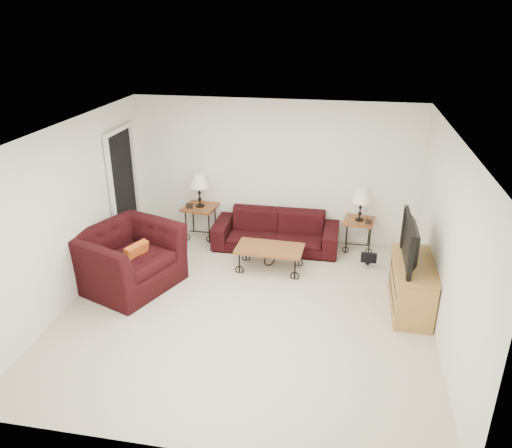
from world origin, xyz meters
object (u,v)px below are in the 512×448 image
Objects in this scene: coffee_table at (270,259)px; sofa at (276,231)px; lamp_right at (361,205)px; lamp_left at (199,190)px; tv_stand at (411,286)px; backpack at (369,251)px; television at (416,242)px; armchair at (128,258)px; side_table_left at (201,222)px; side_table_right at (358,235)px.

sofa is at bearing 91.51° from coffee_table.
lamp_right reaches higher than sofa.
lamp_left reaches higher than lamp_right.
tv_stand reaches higher than backpack.
lamp_left is at bearing 172.72° from sofa.
lamp_left is 0.58× the size of coffee_table.
backpack is at bearing -156.86° from television.
lamp_left reaches higher than sofa.
sofa is at bearing 143.06° from tv_stand.
sofa is 2.61m from armchair.
tv_stand is (3.53, -1.78, 0.06)m from side_table_left.
side_table_left reaches higher than coffee_table.
coffee_table is 2.20m from armchair.
television is at bearing -26.83° from side_table_left.
coffee_table is (-1.39, -1.01, -0.08)m from side_table_right.
tv_stand is 1.33m from backpack.
side_table_left is 1.75m from coffee_table.
sofa is at bearing -7.28° from lamp_left.
armchair is (-0.57, -1.86, -0.46)m from lamp_left.
backpack is at bearing -10.68° from lamp_left.
side_table_left is at bearing -116.83° from television.
tv_stand is (0.71, -1.78, 0.08)m from side_table_right.
lamp_left reaches higher than backpack.
coffee_table is at bearing -143.97° from lamp_right.
sofa is 1.79× the size of tv_stand.
side_table_right is 0.91× the size of lamp_left.
television reaches higher than lamp_left.
side_table_right is 0.52× the size of coffee_table.
television reaches higher than backpack.
coffee_table is (-1.39, -1.01, -0.63)m from lamp_right.
side_table_left is at bearing 157.62° from backpack.
armchair is at bearing -107.14° from side_table_left.
lamp_left is 3.12m from backpack.
coffee_table is 0.98× the size of television.
lamp_left is at bearing 0.00° from side_table_left.
coffee_table is at bearing -35.19° from side_table_left.
lamp_left is 1.89m from coffee_table.
lamp_right is (0.00, 0.00, 0.55)m from side_table_right.
backpack is (1.56, 0.44, 0.05)m from coffee_table.
television is (2.10, -1.60, 0.72)m from sofa.
lamp_right reaches higher than side_table_right.
lamp_left reaches higher than armchair.
tv_stand reaches higher than side_table_right.
side_table_left is 0.44× the size of armchair.
coffee_table is (1.43, -1.01, -0.11)m from side_table_left.
lamp_right is at bearing 7.28° from sofa.
lamp_left is 2.82m from lamp_right.
armchair is 4.13m from television.
coffee_table is at bearing 159.95° from tv_stand.
side_table_right is at bearing -39.48° from armchair.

